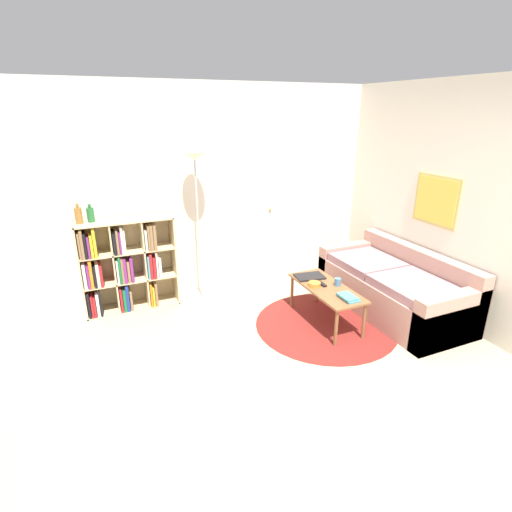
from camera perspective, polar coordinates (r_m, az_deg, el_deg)
ground_plane at (r=3.46m, az=12.58°, el=-21.56°), size 14.00×14.00×0.00m
wall_back at (r=5.21m, az=-4.55°, el=9.20°), size 7.03×0.11×2.60m
wall_right at (r=5.12m, az=23.42°, el=7.55°), size 0.08×5.79×2.60m
rug at (r=4.62m, az=9.90°, el=-9.59°), size 1.57×1.57×0.01m
bookshelf at (r=4.94m, az=-18.38°, el=-1.30°), size 1.08×0.34×1.11m
floor_lamp at (r=4.76m, az=-8.59°, el=10.30°), size 0.29×0.29×1.83m
couch at (r=5.06m, az=19.28°, el=-4.29°), size 0.88×1.86×0.73m
coffee_table at (r=4.52m, az=10.00°, el=-4.94°), size 0.43×1.02×0.43m
laptop at (r=4.71m, az=7.66°, el=-2.92°), size 0.36×0.26×0.02m
bowl at (r=4.49m, az=8.35°, el=-4.01°), size 0.14×0.14×0.05m
book_stack_on_table at (r=4.26m, az=13.05°, el=-5.77°), size 0.16×0.22×0.04m
cup at (r=4.54m, az=11.60°, el=-3.66°), size 0.07×0.07×0.09m
remote at (r=4.54m, az=9.41°, el=-3.95°), size 0.05×0.15×0.02m
bottle_left at (r=4.75m, az=-24.02°, el=5.32°), size 0.08×0.08×0.22m
bottle_middle at (r=4.78m, az=-22.56°, el=5.50°), size 0.08×0.08×0.20m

